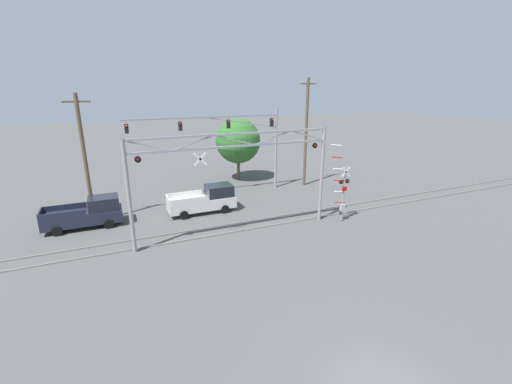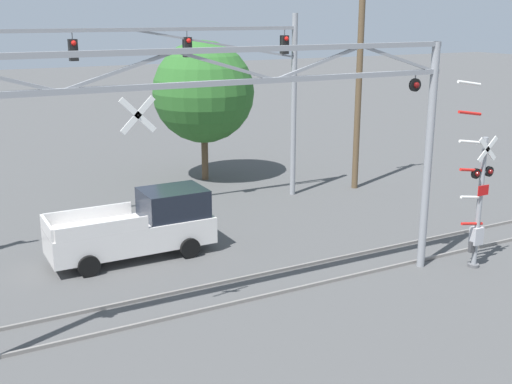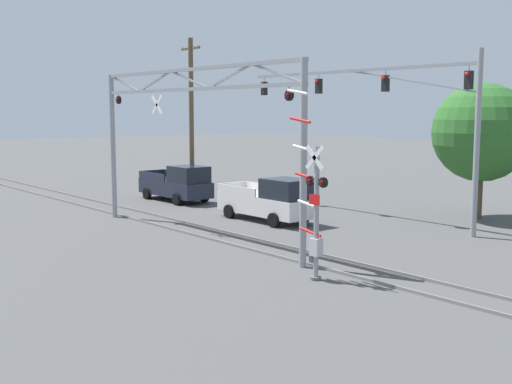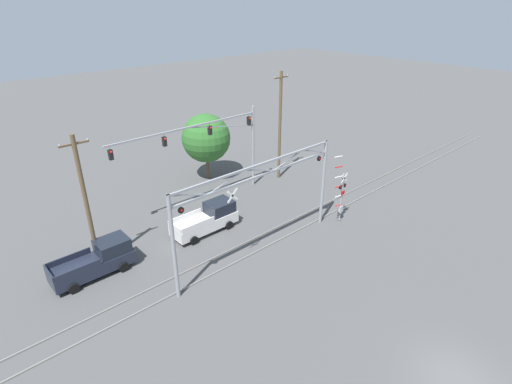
# 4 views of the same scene
# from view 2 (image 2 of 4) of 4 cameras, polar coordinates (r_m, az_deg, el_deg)

# --- Properties ---
(rail_track_near) EXTENTS (80.00, 0.08, 0.10)m
(rail_track_near) POSITION_cam_2_polar(r_m,az_deg,el_deg) (18.01, -2.68, -9.98)
(rail_track_near) COLOR gray
(rail_track_near) RESTS_ON ground_plane
(rail_track_far) EXTENTS (80.00, 0.08, 0.10)m
(rail_track_far) POSITION_cam_2_polar(r_m,az_deg,el_deg) (19.20, -4.55, -8.33)
(rail_track_far) COLOR gray
(rail_track_far) RESTS_ON ground_plane
(crossing_gantry) EXTENTS (13.80, 0.28, 7.03)m
(crossing_gantry) POSITION_cam_2_polar(r_m,az_deg,el_deg) (16.26, -2.50, 5.04)
(crossing_gantry) COLOR gray
(crossing_gantry) RESTS_ON ground_plane
(crossing_signal_mast) EXTENTS (1.79, 0.35, 5.99)m
(crossing_signal_mast) POSITION_cam_2_polar(r_m,az_deg,el_deg) (21.06, 19.09, -0.90)
(crossing_signal_mast) COLOR gray
(crossing_signal_mast) RESTS_ON ground_plane
(traffic_signal_span) EXTENTS (14.23, 0.39, 7.85)m
(traffic_signal_span) POSITION_cam_2_polar(r_m,az_deg,el_deg) (26.04, -3.90, 10.67)
(traffic_signal_span) COLOR gray
(traffic_signal_span) RESTS_ON ground_plane
(pickup_truck_lead) EXTENTS (5.39, 2.11, 2.15)m
(pickup_truck_lead) POSITION_cam_2_polar(r_m,az_deg,el_deg) (21.60, -10.16, -3.03)
(pickup_truck_lead) COLOR silver
(pickup_truck_lead) RESTS_ON ground_plane
(utility_pole_right) EXTENTS (1.80, 0.28, 10.67)m
(utility_pole_right) POSITION_cam_2_polar(r_m,az_deg,el_deg) (29.25, 9.18, 10.81)
(utility_pole_right) COLOR brown
(utility_pole_right) RESTS_ON ground_plane
(background_tree_beyond_span) EXTENTS (4.79, 4.79, 6.66)m
(background_tree_beyond_span) POSITION_cam_2_polar(r_m,az_deg,el_deg) (30.67, -4.69, 8.85)
(background_tree_beyond_span) COLOR brown
(background_tree_beyond_span) RESTS_ON ground_plane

